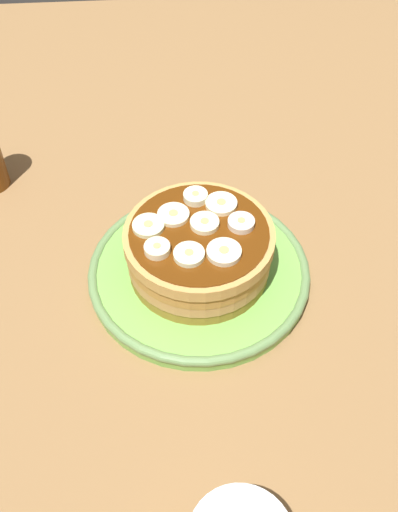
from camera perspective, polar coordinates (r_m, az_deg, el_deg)
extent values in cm
cube|color=olive|center=(69.80, 0.00, -2.85)|extent=(140.00, 140.00, 3.00)
cylinder|color=#72B74C|center=(68.02, 0.00, -1.65)|extent=(24.85, 24.85, 1.57)
torus|color=#658B50|center=(67.60, 0.00, -1.35)|extent=(25.20, 25.20, 1.10)
cylinder|color=olive|center=(66.59, -0.18, -1.09)|extent=(15.68, 15.68, 1.48)
cylinder|color=tan|center=(65.74, -0.42, 0.02)|extent=(15.86, 15.86, 1.48)
cylinder|color=#BE813D|center=(64.88, -0.14, 1.12)|extent=(15.95, 15.95, 1.48)
cylinder|color=tan|center=(63.25, 0.21, 1.49)|extent=(16.30, 16.30, 1.48)
cylinder|color=#592B0A|center=(62.96, 0.00, 2.30)|extent=(14.97, 14.97, 0.16)
cylinder|color=#FAEFBA|center=(63.43, 0.54, 3.13)|extent=(3.14, 3.14, 0.76)
cylinder|color=tan|center=(63.13, 0.55, 3.39)|extent=(0.88, 0.88, 0.08)
cylinder|color=beige|center=(66.23, -0.52, 5.67)|extent=(2.72, 2.72, 0.99)
cylinder|color=tan|center=(65.87, -0.52, 6.01)|extent=(0.76, 0.76, 0.08)
cylinder|color=#EFF4C1|center=(60.40, -0.96, 0.11)|extent=(3.23, 3.23, 0.75)
cylinder|color=tan|center=(60.09, -0.96, 0.37)|extent=(0.90, 0.90, 0.08)
cylinder|color=#F1E0C4|center=(63.51, 4.06, 3.14)|extent=(2.89, 2.89, 0.89)
cylinder|color=tan|center=(63.17, 4.08, 3.45)|extent=(0.81, 0.81, 0.08)
cylinder|color=beige|center=(60.64, 2.41, 0.34)|extent=(3.60, 3.60, 0.78)
cylinder|color=tan|center=(60.32, 2.42, 0.61)|extent=(1.01, 1.01, 0.08)
cylinder|color=#ECF2B4|center=(63.44, -4.87, 2.86)|extent=(3.44, 3.44, 0.68)
cylinder|color=tan|center=(63.17, -4.89, 3.10)|extent=(0.96, 0.96, 0.08)
cylinder|color=#FDF2C1|center=(65.65, 2.14, 4.98)|extent=(3.52, 3.52, 0.69)
cylinder|color=tan|center=(65.38, 2.15, 5.22)|extent=(0.98, 0.98, 0.08)
cylinder|color=#F6E9BA|center=(64.46, -2.47, 3.93)|extent=(3.48, 3.48, 0.65)
cylinder|color=tan|center=(64.20, -2.48, 4.16)|extent=(0.97, 0.97, 0.08)
cylinder|color=beige|center=(60.91, -4.03, 0.67)|extent=(2.71, 2.71, 0.98)
cylinder|color=tan|center=(60.52, -4.05, 1.01)|extent=(0.76, 0.76, 0.08)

